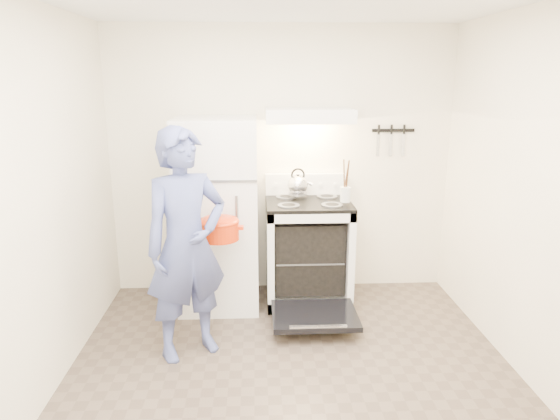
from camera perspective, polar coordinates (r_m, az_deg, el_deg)
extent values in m
plane|color=brown|center=(3.52, 1.70, -20.35)|extent=(3.60, 3.60, 0.00)
cube|color=white|center=(4.73, 0.14, 5.43)|extent=(3.20, 0.02, 2.50)
cube|color=white|center=(4.48, -7.06, -0.46)|extent=(0.70, 0.70, 1.70)
cube|color=white|center=(4.63, 3.19, -4.90)|extent=(0.76, 0.65, 0.92)
cube|color=black|center=(4.50, 3.27, 0.80)|extent=(0.76, 0.65, 0.03)
cube|color=white|center=(4.75, 2.94, 2.99)|extent=(0.76, 0.07, 0.20)
cube|color=black|center=(4.22, 3.96, -11.93)|extent=(0.70, 0.54, 0.04)
cube|color=slate|center=(4.64, 3.18, -5.14)|extent=(0.60, 0.52, 0.01)
cube|color=white|center=(4.45, 3.32, 10.77)|extent=(0.76, 0.50, 0.12)
cube|color=black|center=(4.84, 12.81, 8.87)|extent=(0.40, 0.02, 0.03)
cylinder|color=brown|center=(4.69, 2.94, -4.75)|extent=(0.30, 0.30, 0.02)
cylinder|color=silver|center=(4.37, 7.49, 1.77)|extent=(0.11, 0.11, 0.13)
imported|color=#3D487E|center=(3.67, -10.64, -4.00)|extent=(0.75, 0.67, 1.71)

